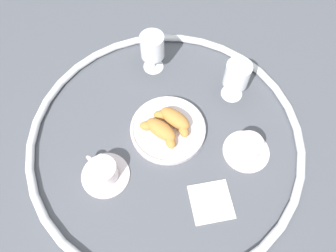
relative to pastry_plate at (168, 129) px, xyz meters
name	(u,v)px	position (x,y,z in m)	size (l,w,h in m)	color
ground_plane	(166,139)	(-0.02, 0.02, -0.01)	(2.20, 2.20, 0.00)	#4C4F56
table_chrome_rim	(166,137)	(-0.02, 0.02, 0.00)	(0.81, 0.81, 0.02)	silver
pastry_plate	(168,129)	(0.00, 0.00, 0.00)	(0.23, 0.23, 0.02)	silver
croissant_large	(174,119)	(0.01, -0.02, 0.03)	(0.12, 0.10, 0.04)	#BC7A38
croissant_small	(160,130)	(-0.01, 0.03, 0.03)	(0.12, 0.10, 0.04)	#BC7A38
coffee_cup_near	(104,172)	(-0.05, 0.22, 0.01)	(0.14, 0.14, 0.06)	silver
coffee_cup_far	(248,148)	(-0.16, -0.17, 0.01)	(0.14, 0.14, 0.06)	silver
juice_glass_left	(237,76)	(0.03, -0.24, 0.08)	(0.08, 0.08, 0.14)	white
juice_glass_right	(152,48)	(0.24, -0.07, 0.08)	(0.08, 0.08, 0.14)	white
folded_napkin	(211,202)	(-0.25, -0.01, -0.01)	(0.11, 0.11, 0.01)	silver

